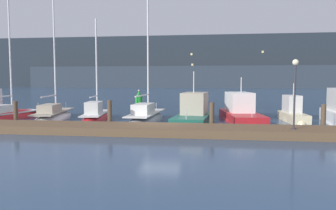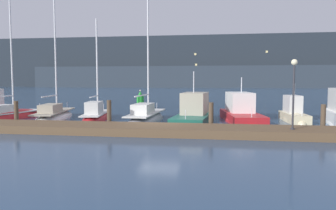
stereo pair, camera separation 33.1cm
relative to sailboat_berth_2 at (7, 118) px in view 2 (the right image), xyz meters
name	(u,v)px [view 2 (the right image)]	position (x,y,z in m)	size (l,w,h in m)	color
ground_plane	(159,129)	(12.44, -3.12, -0.11)	(400.00, 400.00, 0.00)	navy
dock	(154,129)	(12.44, -4.85, 0.11)	(37.98, 2.80, 0.45)	brown
mooring_pile_1	(16,113)	(2.94, -3.20, 0.71)	(0.28, 0.28, 1.64)	#4C3D2D
mooring_pile_2	(109,114)	(9.27, -3.20, 0.76)	(0.28, 0.28, 1.76)	#4C3D2D
mooring_pile_3	(211,116)	(15.60, -3.20, 0.72)	(0.28, 0.28, 1.67)	#4C3D2D
mooring_pile_4	(323,119)	(21.94, -3.20, 0.70)	(0.28, 0.28, 1.63)	#4C3D2D
sailboat_berth_2	(7,118)	(0.00, 0.00, 0.00)	(3.11, 7.95, 11.50)	red
sailboat_berth_3	(54,117)	(3.54, 0.67, 0.03)	(3.15, 7.77, 10.03)	white
sailboat_berth_4	(96,118)	(6.88, 0.79, 0.05)	(2.64, 6.61, 8.28)	red
sailboat_berth_5	(146,120)	(10.89, 0.18, 0.04)	(2.16, 7.62, 11.35)	gray
motorboat_berth_6	(194,117)	(14.30, 0.46, 0.24)	(3.06, 7.00, 4.20)	#195647
motorboat_berth_7	(241,116)	(17.71, 1.79, 0.26)	(3.39, 7.65, 3.74)	red
motorboat_berth_8	(294,117)	(21.49, 2.02, 0.16)	(1.58, 4.63, 3.46)	beige
channel_buoy	(140,102)	(7.96, 10.64, 0.63)	(1.13, 1.13, 1.98)	green
dock_lamppost	(294,82)	(19.84, -5.22, 2.79)	(0.32, 0.32, 3.62)	#2D2D33
hillside_backdrop	(210,64)	(12.66, 115.30, 9.51)	(240.00, 23.00, 20.89)	#232B33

